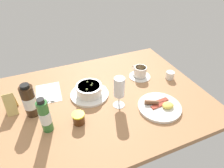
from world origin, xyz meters
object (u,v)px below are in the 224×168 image
(cutlery_setting, at_px, (48,93))
(menu_card, at_px, (10,103))
(wine_glass, at_px, (119,88))
(sauce_bottle_brown, at_px, (30,101))
(jam_jar, at_px, (79,118))
(breakfast_plate, at_px, (160,106))
(porridge_bowl, at_px, (89,91))
(creamer_jug, at_px, (170,75))
(sauce_bottle_green, at_px, (45,116))
(coffee_cup, at_px, (140,72))

(cutlery_setting, relative_size, menu_card, 1.74)
(menu_card, bearing_deg, wine_glass, 161.94)
(wine_glass, height_order, sauce_bottle_brown, sauce_bottle_brown)
(jam_jar, relative_size, breakfast_plate, 0.27)
(menu_card, bearing_deg, porridge_bowl, 175.59)
(creamer_jug, distance_m, sauce_bottle_green, 0.77)
(coffee_cup, bearing_deg, jam_jar, 26.43)
(sauce_bottle_green, bearing_deg, menu_card, -52.32)
(cutlery_setting, height_order, sauce_bottle_brown, sauce_bottle_brown)
(creamer_jug, height_order, jam_jar, jam_jar)
(cutlery_setting, bearing_deg, wine_glass, 143.73)
(coffee_cup, xyz_separation_m, menu_card, (0.74, 0.02, 0.02))
(porridge_bowl, bearing_deg, sauce_bottle_green, 32.77)
(porridge_bowl, xyz_separation_m, coffee_cup, (-0.35, -0.05, -0.00))
(wine_glass, xyz_separation_m, jam_jar, (0.22, 0.04, -0.08))
(cutlery_setting, height_order, menu_card, menu_card)
(sauce_bottle_brown, height_order, breakfast_plate, sauce_bottle_brown)
(breakfast_plate, distance_m, menu_card, 0.75)
(sauce_bottle_green, height_order, menu_card, sauce_bottle_green)
(menu_card, bearing_deg, sauce_bottle_green, 127.68)
(porridge_bowl, bearing_deg, jam_jar, 58.54)
(sauce_bottle_brown, distance_m, sauce_bottle_green, 0.14)
(sauce_bottle_brown, height_order, menu_card, sauce_bottle_brown)
(porridge_bowl, xyz_separation_m, sauce_bottle_brown, (0.30, 0.03, 0.05))
(porridge_bowl, distance_m, menu_card, 0.39)
(porridge_bowl, relative_size, creamer_jug, 3.54)
(porridge_bowl, relative_size, coffee_cup, 1.57)
(cutlery_setting, xyz_separation_m, creamer_jug, (-0.72, 0.14, 0.02))
(cutlery_setting, bearing_deg, sauce_bottle_brown, 55.80)
(sauce_bottle_brown, relative_size, sauce_bottle_green, 0.99)
(sauce_bottle_green, bearing_deg, porridge_bowl, -147.23)
(coffee_cup, bearing_deg, menu_card, 1.68)
(sauce_bottle_green, distance_m, menu_card, 0.24)
(sauce_bottle_brown, height_order, sauce_bottle_green, sauce_bottle_green)
(cutlery_setting, distance_m, sauce_bottle_brown, 0.18)
(wine_glass, bearing_deg, cutlery_setting, -36.27)
(jam_jar, bearing_deg, porridge_bowl, -121.46)
(porridge_bowl, bearing_deg, coffee_cup, -171.51)
(sauce_bottle_green, bearing_deg, cutlery_setting, -97.93)
(porridge_bowl, xyz_separation_m, jam_jar, (0.11, 0.17, -0.00))
(porridge_bowl, height_order, wine_glass, wine_glass)
(creamer_jug, distance_m, jam_jar, 0.63)
(wine_glass, distance_m, jam_jar, 0.24)
(jam_jar, bearing_deg, breakfast_plate, 171.15)
(sauce_bottle_brown, bearing_deg, creamer_jug, 179.39)
(sauce_bottle_green, bearing_deg, jam_jar, 173.78)
(sauce_bottle_green, relative_size, breakfast_plate, 0.82)
(wine_glass, relative_size, menu_card, 1.54)
(coffee_cup, height_order, creamer_jug, coffee_cup)
(jam_jar, height_order, sauce_bottle_brown, sauce_bottle_brown)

